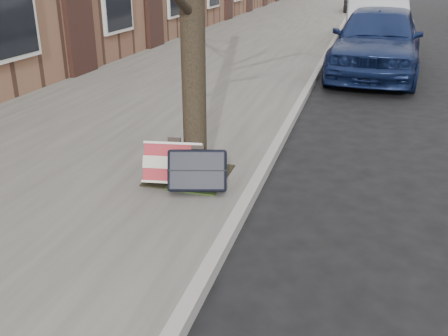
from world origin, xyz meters
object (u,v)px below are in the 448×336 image
(suitcase_navy, at_px, (197,170))
(suitcase_red, at_px, (173,163))
(car_near_mid, at_px, (375,21))
(car_near_front, at_px, (377,40))

(suitcase_navy, bearing_deg, suitcase_red, 145.14)
(suitcase_red, height_order, car_near_mid, car_near_mid)
(suitcase_navy, relative_size, car_near_mid, 0.13)
(suitcase_navy, distance_m, car_near_front, 7.48)
(car_near_mid, bearing_deg, car_near_front, -92.51)
(car_near_front, bearing_deg, suitcase_navy, -99.46)
(suitcase_red, distance_m, car_near_front, 7.45)
(suitcase_red, bearing_deg, car_near_front, 64.67)
(suitcase_red, relative_size, car_near_front, 0.13)
(suitcase_navy, xyz_separation_m, car_near_mid, (1.72, 11.39, 0.43))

